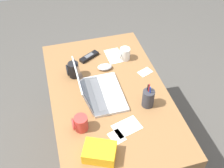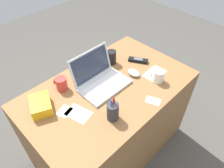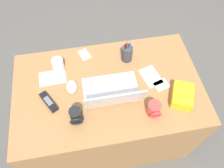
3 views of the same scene
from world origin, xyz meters
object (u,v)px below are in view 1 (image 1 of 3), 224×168
laptop (98,91)px  computer_mouse (105,67)px  coffee_mug_tall (73,70)px  coffee_mug_spare (124,54)px  cordless_phone (89,57)px  snack_bag (100,152)px  coffee_mug_white (80,123)px  pen_holder (148,98)px

laptop → computer_mouse: laptop is taller
computer_mouse → coffee_mug_tall: (-0.01, 0.22, 0.04)m
coffee_mug_spare → computer_mouse: bearing=113.2°
cordless_phone → snack_bag: bearing=172.0°
coffee_mug_tall → snack_bag: coffee_mug_tall is taller
snack_bag → coffee_mug_white: bearing=17.4°
cordless_phone → pen_holder: size_ratio=0.90×
coffee_mug_white → cordless_phone: size_ratio=0.61×
laptop → computer_mouse: size_ratio=3.43×
coffee_mug_tall → snack_bag: size_ratio=0.65×
laptop → pen_holder: size_ratio=2.01×
coffee_mug_tall → pen_holder: bearing=-134.0°
coffee_mug_spare → snack_bag: bearing=153.8°
coffee_mug_tall → cordless_phone: (0.16, -0.14, -0.04)m
pen_holder → coffee_mug_white: bearing=99.0°
laptop → coffee_mug_spare: bearing=-40.6°
laptop → coffee_mug_tall: laptop is taller
coffee_mug_tall → coffee_mug_spare: (0.08, -0.39, -0.01)m
laptop → cordless_phone: bearing=-3.3°
laptop → snack_bag: laptop is taller
coffee_mug_white → coffee_mug_spare: (0.54, -0.42, -0.00)m
coffee_mug_white → snack_bag: bearing=-162.6°
coffee_mug_spare → cordless_phone: coffee_mug_spare is taller
cordless_phone → laptop: bearing=176.7°
cordless_phone → pen_holder: 0.60m
computer_mouse → cordless_phone: (0.15, 0.08, -0.01)m
laptop → coffee_mug_white: 0.27m
laptop → coffee_mug_tall: 0.26m
coffee_mug_spare → laptop: bearing=139.4°
coffee_mug_white → coffee_mug_tall: bearing=-4.2°
cordless_phone → snack_bag: size_ratio=0.94×
computer_mouse → coffee_mug_white: 0.53m
computer_mouse → coffee_mug_white: bearing=154.8°
coffee_mug_tall → pen_holder: pen_holder is taller
computer_mouse → snack_bag: 0.69m
snack_bag → cordless_phone: bearing=-8.0°
laptop → computer_mouse: bearing=-23.0°
cordless_phone → computer_mouse: bearing=-151.4°
pen_holder → snack_bag: pen_holder is taller
coffee_mug_white → coffee_mug_spare: bearing=-38.4°
pen_holder → cordless_phone: bearing=24.9°
laptop → coffee_mug_spare: laptop is taller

